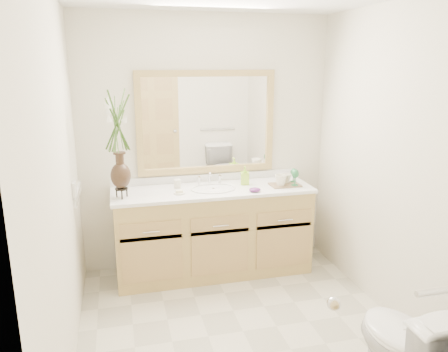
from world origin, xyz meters
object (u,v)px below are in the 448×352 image
object	(u,v)px
flower_vase	(118,133)
tray	(285,185)
toilet	(407,350)
soap_bottle	(245,176)
tumbler	(177,184)

from	to	relation	value
flower_vase	tray	xyz separation A→B (m)	(1.50, 0.02, -0.55)
toilet	soap_bottle	xyz separation A→B (m)	(-0.37, 2.01, 0.54)
tumbler	soap_bottle	world-z (taller)	soap_bottle
soap_bottle	tray	distance (m)	0.39
flower_vase	toilet	bearing A→B (deg)	-50.58
toilet	tumbler	xyz separation A→B (m)	(-1.02, 2.02, 0.50)
soap_bottle	tray	world-z (taller)	soap_bottle
toilet	soap_bottle	size ratio (longest dim) A/B	4.77
toilet	soap_bottle	world-z (taller)	soap_bottle
toilet	flower_vase	size ratio (longest dim) A/B	0.91
toilet	flower_vase	bearing A→B (deg)	-50.58
flower_vase	tumbler	size ratio (longest dim) A/B	10.06
toilet	tumbler	bearing A→B (deg)	-63.35
tumbler	tray	distance (m)	1.01
toilet	flower_vase	xyz separation A→B (m)	(-1.52, 1.85, 1.02)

